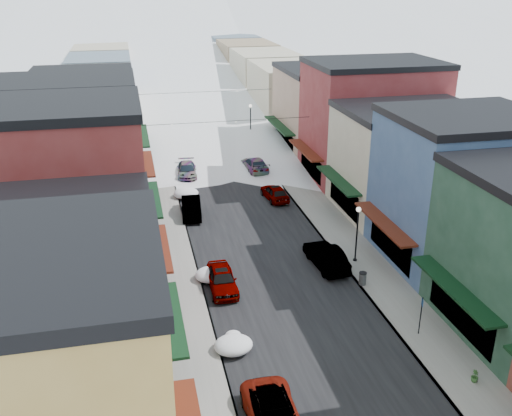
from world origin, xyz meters
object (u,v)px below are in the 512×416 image
trash_can (363,278)px  car_silver_sedan (222,279)px  streetlamp_near (357,227)px  car_green_sedan (326,256)px  car_dark_hatch (191,208)px

trash_can → car_silver_sedan: bearing=169.7°
streetlamp_near → car_silver_sedan: bearing=-170.6°
trash_can → streetlamp_near: streetlamp_near is taller
streetlamp_near → car_green_sedan: bearing=-176.5°
car_green_sedan → streetlamp_near: bearing=179.3°
car_dark_hatch → streetlamp_near: 15.19m
car_green_sedan → trash_can: (1.42, -3.13, -0.21)m
car_dark_hatch → trash_can: car_dark_hatch is taller
car_silver_sedan → car_green_sedan: 7.72m
car_silver_sedan → car_green_sedan: (7.57, 1.49, 0.06)m
car_silver_sedan → streetlamp_near: streetlamp_near is taller
car_green_sedan → streetlamp_near: (2.23, 0.13, 1.93)m
car_green_sedan → streetlamp_near: streetlamp_near is taller
car_silver_sedan → streetlamp_near: (9.80, 1.63, 1.98)m
car_dark_hatch → car_green_sedan: (8.08, -11.13, 0.05)m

